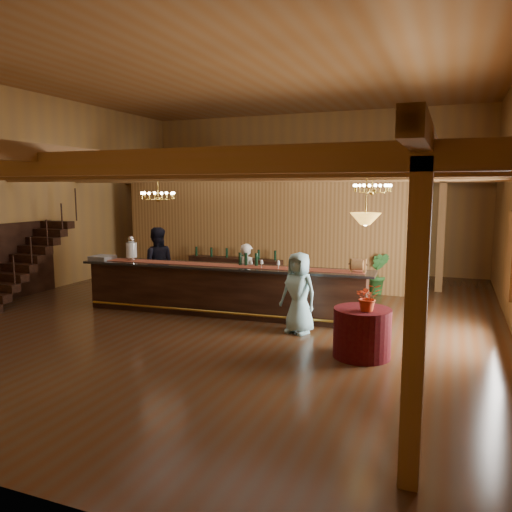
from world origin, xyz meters
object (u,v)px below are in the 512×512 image
at_px(bartender, 247,276).
at_px(tasting_bar, 222,290).
at_px(guest, 299,293).
at_px(staff_second, 157,264).
at_px(chandelier_left, 158,195).
at_px(chandelier_right, 372,188).
at_px(backbar_shelf, 235,272).
at_px(floor_plant, 379,274).
at_px(raffle_drum, 358,265).
at_px(round_table, 362,333).
at_px(pendant_lamp, 365,219).
at_px(beverage_dispenser, 131,249).

bearing_deg(bartender, tasting_bar, 92.74).
bearing_deg(guest, staff_second, 179.11).
xyz_separation_m(chandelier_left, bartender, (2.00, 0.72, -1.94)).
height_order(chandelier_right, staff_second, chandelier_right).
distance_m(tasting_bar, backbar_shelf, 3.47).
distance_m(staff_second, floor_plant, 6.01).
bearing_deg(tasting_bar, bartender, 67.39).
height_order(raffle_drum, round_table, raffle_drum).
height_order(chandelier_right, floor_plant, chandelier_right).
distance_m(tasting_bar, pendant_lamp, 4.33).
xyz_separation_m(round_table, bartender, (-3.23, 2.58, 0.36)).
bearing_deg(backbar_shelf, beverage_dispenser, -105.72).
height_order(pendant_lamp, bartender, pendant_lamp).
xyz_separation_m(beverage_dispenser, staff_second, (0.18, 0.83, -0.48)).
bearing_deg(chandelier_left, backbar_shelf, 79.80).
bearing_deg(pendant_lamp, chandelier_left, 160.48).
relative_size(tasting_bar, floor_plant, 6.01).
relative_size(backbar_shelf, chandelier_left, 3.72).
height_order(tasting_bar, backbar_shelf, tasting_bar).
height_order(backbar_shelf, guest, guest).
bearing_deg(staff_second, chandelier_left, 100.16).
bearing_deg(staff_second, guest, 132.75).
bearing_deg(beverage_dispenser, staff_second, 77.89).
relative_size(tasting_bar, beverage_dispenser, 11.56).
distance_m(backbar_shelf, bartender, 2.87).
xyz_separation_m(tasting_bar, staff_second, (-2.22, 0.73, 0.37)).
bearing_deg(chandelier_left, chandelier_right, 7.66).
bearing_deg(bartender, beverage_dispenser, 40.50).
relative_size(bartender, staff_second, 0.83).
relative_size(backbar_shelf, round_table, 3.00).
relative_size(beverage_dispenser, floor_plant, 0.52).
height_order(backbar_shelf, bartender, bartender).
bearing_deg(staff_second, tasting_bar, 133.76).
distance_m(chandelier_right, floor_plant, 3.66).
xyz_separation_m(round_table, staff_second, (-5.73, 2.49, 0.53)).
distance_m(beverage_dispenser, pendant_lamp, 6.21).
bearing_deg(beverage_dispenser, tasting_bar, 2.32).
bearing_deg(guest, raffle_drum, 60.15).
bearing_deg(raffle_drum, chandelier_left, -179.37).
distance_m(tasting_bar, staff_second, 2.36).
bearing_deg(tasting_bar, staff_second, 158.16).
bearing_deg(chandelier_left, floor_plant, 36.09).
bearing_deg(chandelier_right, bartender, 178.86).
bearing_deg(bartender, round_table, 163.12).
bearing_deg(beverage_dispenser, pendant_lamp, -15.74).
bearing_deg(pendant_lamp, tasting_bar, 153.35).
relative_size(beverage_dispenser, bartender, 0.38).
distance_m(tasting_bar, guest, 2.21).
distance_m(raffle_drum, chandelier_right, 1.70).
bearing_deg(bartender, backbar_shelf, -38.28).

